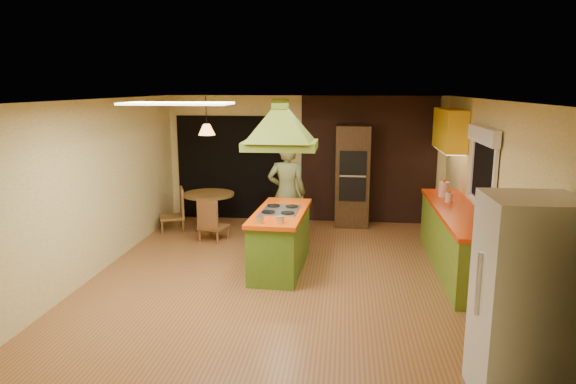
# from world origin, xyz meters

# --- Properties ---
(ground) EXTENTS (6.50, 6.50, 0.00)m
(ground) POSITION_xyz_m (0.00, 0.00, 0.00)
(ground) COLOR #925C2F
(ground) RESTS_ON ground
(room_walls) EXTENTS (5.50, 6.50, 6.50)m
(room_walls) POSITION_xyz_m (0.00, 0.00, 1.25)
(room_walls) COLOR beige
(room_walls) RESTS_ON ground
(ceiling_plane) EXTENTS (6.50, 6.50, 0.00)m
(ceiling_plane) POSITION_xyz_m (0.00, 0.00, 2.50)
(ceiling_plane) COLOR silver
(ceiling_plane) RESTS_ON room_walls
(brick_panel) EXTENTS (2.64, 0.03, 2.50)m
(brick_panel) POSITION_xyz_m (1.25, 3.23, 1.25)
(brick_panel) COLOR #381E14
(brick_panel) RESTS_ON ground
(nook_opening) EXTENTS (2.20, 0.03, 2.10)m
(nook_opening) POSITION_xyz_m (-1.50, 3.23, 1.05)
(nook_opening) COLOR black
(nook_opening) RESTS_ON ground
(right_counter) EXTENTS (0.62, 3.05, 0.92)m
(right_counter) POSITION_xyz_m (2.45, 0.60, 0.46)
(right_counter) COLOR olive
(right_counter) RESTS_ON ground
(upper_cabinets) EXTENTS (0.34, 1.40, 0.70)m
(upper_cabinets) POSITION_xyz_m (2.57, 2.20, 1.95)
(upper_cabinets) COLOR yellow
(upper_cabinets) RESTS_ON room_walls
(window_right) EXTENTS (0.12, 1.35, 1.06)m
(window_right) POSITION_xyz_m (2.70, 0.40, 1.77)
(window_right) COLOR black
(window_right) RESTS_ON room_walls
(fluor_panel) EXTENTS (1.20, 0.60, 0.03)m
(fluor_panel) POSITION_xyz_m (-1.10, -1.20, 2.48)
(fluor_panel) COLOR white
(fluor_panel) RESTS_ON ceiling_plane
(kitchen_island) EXTENTS (0.80, 1.80, 0.90)m
(kitchen_island) POSITION_xyz_m (-0.13, 0.36, 0.45)
(kitchen_island) COLOR #4E741D
(kitchen_island) RESTS_ON ground
(range_hood) EXTENTS (1.04, 0.75, 0.79)m
(range_hood) POSITION_xyz_m (-0.13, 0.36, 2.25)
(range_hood) COLOR #5D721C
(range_hood) RESTS_ON ceiling_plane
(man) EXTENTS (0.67, 0.46, 1.78)m
(man) POSITION_xyz_m (-0.18, 1.59, 0.89)
(man) COLOR #535A2F
(man) RESTS_ON ground
(refrigerator) EXTENTS (0.76, 0.72, 1.81)m
(refrigerator) POSITION_xyz_m (2.32, -2.67, 0.90)
(refrigerator) COLOR silver
(refrigerator) RESTS_ON ground
(wall_oven) EXTENTS (0.65, 0.60, 1.95)m
(wall_oven) POSITION_xyz_m (0.95, 2.95, 0.98)
(wall_oven) COLOR #452D16
(wall_oven) RESTS_ON ground
(dining_table) EXTENTS (0.95, 0.95, 0.71)m
(dining_table) POSITION_xyz_m (-1.73, 2.30, 0.50)
(dining_table) COLOR brown
(dining_table) RESTS_ON ground
(chair_left) EXTENTS (0.57, 0.57, 0.81)m
(chair_left) POSITION_xyz_m (-2.43, 2.20, 0.40)
(chair_left) COLOR brown
(chair_left) RESTS_ON ground
(chair_near) EXTENTS (0.53, 0.53, 0.77)m
(chair_near) POSITION_xyz_m (-1.48, 1.65, 0.39)
(chair_near) COLOR brown
(chair_near) RESTS_ON ground
(pendant_lamp) EXTENTS (0.40, 0.40, 0.20)m
(pendant_lamp) POSITION_xyz_m (-1.73, 2.30, 1.90)
(pendant_lamp) COLOR #FF9E3F
(pendant_lamp) RESTS_ON ceiling_plane
(canister_large) EXTENTS (0.19, 0.19, 0.24)m
(canister_large) POSITION_xyz_m (2.40, 1.49, 1.04)
(canister_large) COLOR beige
(canister_large) RESTS_ON right_counter
(canister_medium) EXTENTS (0.20, 0.20, 0.21)m
(canister_medium) POSITION_xyz_m (2.40, 1.50, 1.03)
(canister_medium) COLOR #FCECCB
(canister_medium) RESTS_ON right_counter
(canister_small) EXTENTS (0.15, 0.15, 0.15)m
(canister_small) POSITION_xyz_m (2.40, 1.06, 0.99)
(canister_small) COLOR beige
(canister_small) RESTS_ON right_counter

